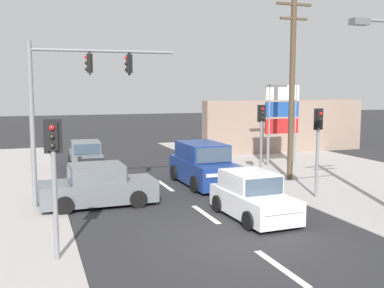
% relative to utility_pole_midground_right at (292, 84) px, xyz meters
% --- Properties ---
extents(ground_plane, '(140.00, 140.00, 0.00)m').
position_rel_utility_pole_midground_right_xyz_m(ground_plane, '(-6.03, -7.33, -4.56)').
color(ground_plane, '#28282B').
extents(lane_dash_near, '(0.20, 2.40, 0.01)m').
position_rel_utility_pole_midground_right_xyz_m(lane_dash_near, '(-6.03, -9.33, -4.55)').
color(lane_dash_near, silver).
rests_on(lane_dash_near, ground).
extents(lane_dash_mid, '(0.20, 2.40, 0.01)m').
position_rel_utility_pole_midground_right_xyz_m(lane_dash_mid, '(-6.03, -4.33, -4.55)').
color(lane_dash_mid, silver).
rests_on(lane_dash_mid, ground).
extents(lane_dash_far, '(0.20, 2.40, 0.01)m').
position_rel_utility_pole_midground_right_xyz_m(lane_dash_far, '(-6.03, 0.67, -4.55)').
color(lane_dash_far, silver).
rests_on(lane_dash_far, ground).
extents(utility_pole_midground_right, '(1.80, 0.26, 8.65)m').
position_rel_utility_pole_midground_right_xyz_m(utility_pole_midground_right, '(0.00, 0.00, 0.00)').
color(utility_pole_midground_right, '#4C3D2B').
rests_on(utility_pole_midground_right, ground).
extents(traffic_signal_mast, '(5.29, 0.51, 6.00)m').
position_rel_utility_pole_midground_right_xyz_m(traffic_signal_mast, '(-10.26, -1.42, -0.41)').
color(traffic_signal_mast, slate).
rests_on(traffic_signal_mast, ground).
extents(pedestal_signal_right_kerb, '(0.44, 0.30, 3.56)m').
position_rel_utility_pole_midground_right_xyz_m(pedestal_signal_right_kerb, '(-0.96, -3.52, -2.14)').
color(pedestal_signal_right_kerb, slate).
rests_on(pedestal_signal_right_kerb, ground).
extents(pedestal_signal_left_kerb, '(0.44, 0.30, 3.56)m').
position_rel_utility_pole_midground_right_xyz_m(pedestal_signal_left_kerb, '(-11.09, -7.01, -2.14)').
color(pedestal_signal_left_kerb, slate).
rests_on(pedestal_signal_left_kerb, ground).
extents(pedestal_signal_far_median, '(0.44, 0.29, 3.56)m').
position_rel_utility_pole_midground_right_xyz_m(pedestal_signal_far_median, '(-0.93, 1.19, -2.14)').
color(pedestal_signal_far_median, slate).
rests_on(pedestal_signal_far_median, ground).
extents(shopping_plaza_sign, '(2.10, 0.16, 4.60)m').
position_rel_utility_pole_midground_right_xyz_m(shopping_plaza_sign, '(1.79, 3.82, -1.57)').
color(shopping_plaza_sign, slate).
rests_on(shopping_plaza_sign, ground).
extents(shopfront_wall_far, '(12.00, 1.00, 3.60)m').
position_rel_utility_pole_midground_right_xyz_m(shopfront_wall_far, '(4.97, 8.67, -2.76)').
color(shopfront_wall_far, gray).
rests_on(shopfront_wall_far, ground).
extents(suv_crossing_left, '(2.10, 4.56, 1.90)m').
position_rel_utility_pole_midground_right_xyz_m(suv_crossing_left, '(-4.32, 0.36, -3.67)').
color(suv_crossing_left, navy).
rests_on(suv_crossing_left, ground).
extents(sedan_receding_far, '(4.27, 1.95, 1.56)m').
position_rel_utility_pole_midground_right_xyz_m(sedan_receding_far, '(-9.34, -1.87, -3.85)').
color(sedan_receding_far, slate).
rests_on(sedan_receding_far, ground).
extents(hatchback_oncoming_near, '(1.90, 3.70, 1.53)m').
position_rel_utility_pole_midground_right_xyz_m(hatchback_oncoming_near, '(-8.87, 6.57, -3.85)').
color(hatchback_oncoming_near, slate).
rests_on(hatchback_oncoming_near, ground).
extents(hatchback_kerbside_parked, '(1.89, 3.70, 1.53)m').
position_rel_utility_pole_midground_right_xyz_m(hatchback_kerbside_parked, '(-4.68, -5.21, -3.85)').
color(hatchback_kerbside_parked, silver).
rests_on(hatchback_kerbside_parked, ground).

